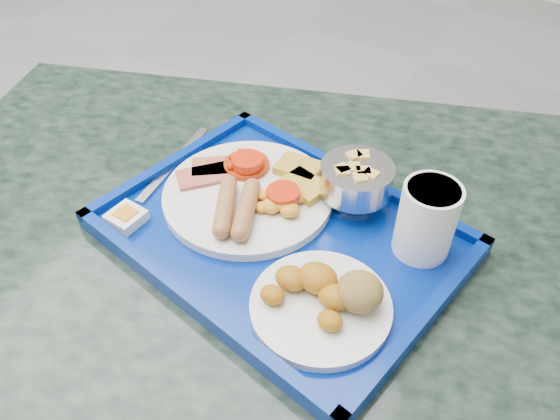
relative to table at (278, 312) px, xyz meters
name	(u,v)px	position (x,y,z in m)	size (l,w,h in m)	color
table	(278,312)	(0.00, 0.00, 0.00)	(1.32, 1.08, 0.71)	slate
tray	(280,235)	(0.01, -0.01, 0.19)	(0.51, 0.42, 0.03)	navy
main_plate	(252,192)	(-0.06, 0.03, 0.21)	(0.24, 0.24, 0.04)	silver
bread_plate	(326,298)	(0.12, -0.09, 0.22)	(0.17, 0.17, 0.05)	silver
fruit_bowl	(356,179)	(0.07, 0.09, 0.24)	(0.10, 0.10, 0.07)	#ACACAE
juice_cup	(427,218)	(0.18, 0.05, 0.25)	(0.07, 0.07, 0.10)	white
spoon	(209,156)	(-0.17, 0.08, 0.20)	(0.07, 0.15, 0.01)	#ACACAE
knife	(174,163)	(-0.20, 0.04, 0.20)	(0.01, 0.19, 0.00)	#ACACAE
jam_packet	(126,217)	(-0.18, -0.10, 0.21)	(0.05, 0.05, 0.02)	white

